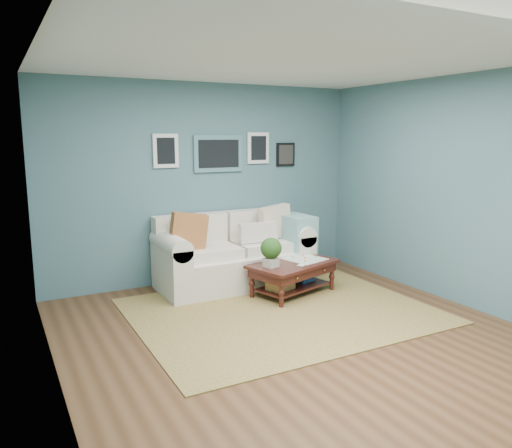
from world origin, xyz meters
TOP-DOWN VIEW (x-y plane):
  - room_shell at (0.01, 0.06)m, footprint 5.00×5.02m
  - area_rug at (0.22, 0.83)m, footprint 3.28×2.63m
  - loveseat at (0.27, 2.03)m, footprint 2.08×0.94m
  - coffee_table at (0.61, 1.29)m, footprint 1.25×0.93m

SIDE VIEW (x-z plane):
  - area_rug at x=0.22m, z-range 0.00..0.01m
  - coffee_table at x=0.61m, z-range -0.04..0.74m
  - loveseat at x=0.27m, z-range -0.10..0.97m
  - room_shell at x=0.01m, z-range 0.01..2.71m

